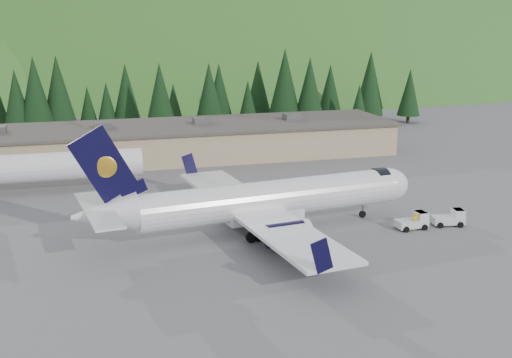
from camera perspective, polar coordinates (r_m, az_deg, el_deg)
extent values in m
plane|color=#5B5B60|center=(66.70, 1.39, -4.56)|extent=(600.00, 600.00, 0.00)
cylinder|color=white|center=(65.68, 1.41, -1.75)|extent=(28.24, 7.35, 3.76)
ellipsoid|color=white|center=(72.41, 11.55, -0.52)|extent=(5.33, 4.36, 3.76)
cylinder|color=black|center=(71.75, 10.91, -0.25)|extent=(1.79, 3.25, 3.10)
cone|color=white|center=(60.82, -13.35, -3.06)|extent=(6.43, 4.50, 3.76)
cube|color=white|center=(65.74, 0.61, -3.17)|extent=(8.34, 4.21, 1.00)
cube|color=white|center=(65.20, -0.20, -2.78)|extent=(9.85, 34.41, 0.35)
cube|color=black|center=(79.84, -5.94, 1.29)|extent=(2.03, 0.41, 2.87)
cube|color=black|center=(49.68, 5.87, -6.81)|extent=(2.03, 0.41, 2.87)
cylinder|color=black|center=(70.94, -1.27, -2.08)|extent=(4.46, 2.82, 2.30)
cylinder|color=white|center=(71.64, 0.14, -1.92)|extent=(0.91, 2.50, 2.44)
cube|color=white|center=(70.79, -1.27, -1.66)|extent=(2.21, 0.53, 0.90)
cylinder|color=black|center=(60.83, 2.80, -4.91)|extent=(4.46, 2.82, 2.30)
cylinder|color=white|center=(61.64, 4.40, -4.67)|extent=(0.91, 2.50, 2.44)
cube|color=white|center=(60.65, 2.81, -4.42)|extent=(2.21, 0.53, 0.90)
cube|color=black|center=(59.65, -13.42, 1.25)|extent=(6.17, 1.10, 7.34)
ellipsoid|color=gold|center=(59.92, -13.25, 1.12)|extent=(1.99, 0.43, 1.98)
ellipsoid|color=gold|center=(59.54, -13.19, 1.04)|extent=(1.99, 0.43, 1.98)
cube|color=black|center=(60.73, -10.87, -0.91)|extent=(2.77, 0.60, 1.98)
cube|color=white|center=(60.60, -13.84, -2.66)|extent=(4.19, 12.73, 0.22)
cylinder|color=slate|center=(71.47, 9.46, -2.70)|extent=(0.22, 0.22, 1.80)
cylinder|color=black|center=(71.62, 9.44, -3.10)|extent=(0.79, 0.38, 0.76)
cylinder|color=slate|center=(67.65, -1.87, -3.40)|extent=(0.27, 0.27, 2.00)
cylinder|color=black|center=(67.92, -1.55, -3.72)|extent=(1.14, 0.49, 1.10)
cylinder|color=black|center=(67.65, -2.18, -3.80)|extent=(1.14, 0.49, 1.10)
cylinder|color=slate|center=(62.89, -0.08, -4.77)|extent=(0.27, 0.27, 2.00)
cylinder|color=black|center=(63.19, 0.25, -5.11)|extent=(1.14, 0.49, 1.10)
cylinder|color=black|center=(62.90, -0.42, -5.20)|extent=(1.14, 0.49, 1.10)
cylinder|color=white|center=(84.44, -17.58, 1.06)|extent=(22.00, 3.60, 3.60)
cube|color=silver|center=(68.83, 13.63, -3.84)|extent=(3.35, 1.80, 0.76)
cube|color=silver|center=(69.21, 14.44, -3.22)|extent=(1.17, 1.58, 0.98)
cube|color=black|center=(69.08, 14.46, -2.87)|extent=(1.05, 1.47, 0.11)
cylinder|color=black|center=(70.19, 14.00, -3.76)|extent=(0.62, 0.27, 0.61)
cylinder|color=black|center=(68.80, 14.78, -4.18)|extent=(0.62, 0.27, 0.61)
cylinder|color=black|center=(69.07, 12.47, -3.96)|extent=(0.62, 0.27, 0.61)
cylinder|color=black|center=(67.66, 13.22, -4.39)|extent=(0.62, 0.27, 0.61)
cube|color=silver|center=(70.97, 16.67, -3.49)|extent=(3.51, 2.21, 0.76)
cube|color=silver|center=(71.19, 17.52, -2.95)|extent=(1.35, 1.70, 0.98)
cube|color=black|center=(71.06, 17.55, -2.62)|extent=(1.22, 1.57, 0.11)
cylinder|color=black|center=(72.23, 17.21, -3.47)|extent=(0.64, 0.35, 0.61)
cylinder|color=black|center=(70.70, 17.73, -3.89)|extent=(0.64, 0.35, 0.61)
cylinder|color=black|center=(71.44, 15.58, -3.55)|extent=(0.64, 0.35, 0.61)
cylinder|color=black|center=(69.89, 16.08, -3.98)|extent=(0.64, 0.35, 0.61)
cube|color=tan|center=(101.10, -7.64, 3.23)|extent=(70.00, 16.00, 4.80)
cube|color=#47423D|center=(100.65, -7.69, 4.65)|extent=(71.00, 17.00, 0.40)
cube|color=slate|center=(99.70, -13.42, 4.68)|extent=(2.50, 2.50, 1.00)
cube|color=slate|center=(101.34, -4.89, 5.17)|extent=(2.50, 2.50, 1.00)
cube|color=slate|center=(105.13, 3.20, 5.53)|extent=(2.50, 2.50, 1.00)
imported|color=yellow|center=(68.40, 13.94, -3.67)|extent=(0.83, 0.75, 1.90)
cone|color=black|center=(122.41, -20.53, 6.64)|extent=(5.27, 5.27, 10.78)
cone|color=black|center=(121.82, -19.05, 7.32)|extent=(6.19, 6.19, 12.66)
cone|color=black|center=(123.61, -17.20, 7.55)|extent=(6.19, 6.19, 12.67)
cone|color=black|center=(128.53, -14.71, 6.35)|extent=(3.58, 3.58, 7.32)
cone|color=black|center=(126.84, -13.13, 6.57)|extent=(3.93, 3.93, 8.04)
cone|color=black|center=(126.73, -11.48, 7.55)|extent=(5.39, 5.39, 11.02)
cone|color=black|center=(117.45, -8.52, 7.37)|extent=(5.69, 5.69, 11.64)
cone|color=black|center=(128.27, -7.34, 6.75)|extent=(3.69, 3.69, 7.55)
cone|color=black|center=(118.97, -4.18, 7.53)|extent=(5.62, 5.62, 11.50)
cone|color=black|center=(128.54, -3.30, 7.83)|extent=(5.27, 5.27, 10.79)
cone|color=black|center=(125.46, -0.73, 6.91)|extent=(4.03, 4.03, 8.23)
cone|color=black|center=(132.27, 0.18, 8.13)|extent=(5.43, 5.43, 11.11)
cone|color=black|center=(126.29, 2.57, 8.51)|extent=(6.54, 6.54, 13.37)
cone|color=black|center=(126.40, 4.79, 8.05)|extent=(5.85, 5.85, 11.97)
cone|color=black|center=(132.97, 6.59, 7.87)|extent=(5.10, 5.10, 10.43)
cone|color=black|center=(127.30, 9.14, 6.62)|extent=(3.68, 3.68, 7.52)
cone|color=black|center=(133.32, 10.11, 8.10)|extent=(5.68, 5.68, 11.62)
cone|color=black|center=(142.10, 10.11, 8.66)|extent=(6.02, 6.02, 12.32)
cone|color=black|center=(136.88, 13.48, 7.52)|extent=(4.69, 4.69, 9.59)
ellipsoid|color=#295819|center=(287.32, -2.75, -7.53)|extent=(420.00, 300.00, 300.00)
ellipsoid|color=#295819|center=(365.28, 14.47, -3.18)|extent=(392.00, 280.00, 280.00)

